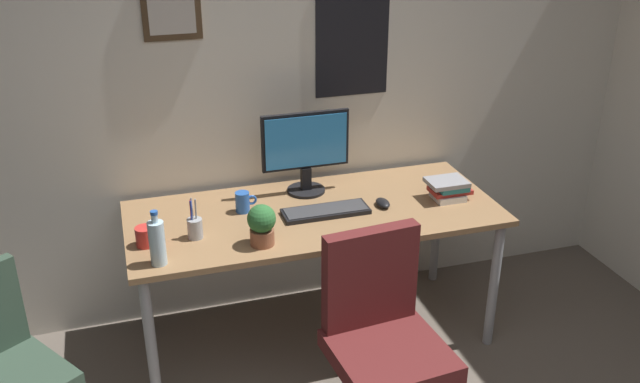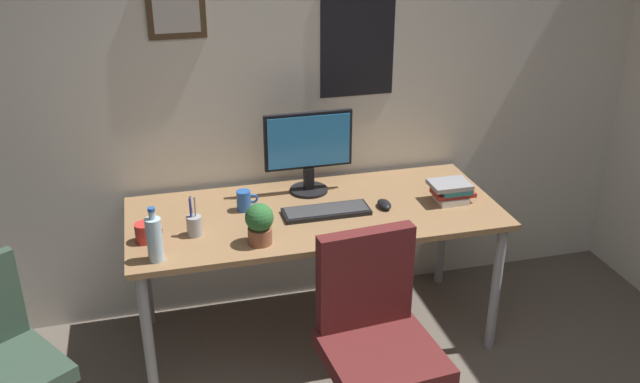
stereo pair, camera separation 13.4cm
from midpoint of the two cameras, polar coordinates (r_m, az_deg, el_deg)
The scene contains 12 objects.
wall_back at distance 3.66m, azimuth -5.59°, elevation 9.11°, with size 4.40×0.10×2.60m.
desk at distance 3.48m, azimuth -1.59°, elevation -2.61°, with size 1.84×0.79×0.75m.
office_chair at distance 2.97m, azimuth 3.77°, elevation -11.44°, with size 0.56×0.57×0.95m.
monitor at distance 3.57m, azimuth -2.28°, elevation 3.51°, with size 0.46×0.20×0.43m.
keyboard at distance 3.42m, azimuth -0.65°, elevation -1.64°, with size 0.43×0.15×0.03m.
computer_mouse at distance 3.50m, azimuth 4.09°, elevation -0.96°, with size 0.06×0.11×0.04m.
water_bottle at distance 3.04m, azimuth -14.49°, elevation -4.06°, with size 0.07×0.07×0.25m.
coffee_mug_near at distance 3.45m, azimuth -7.46°, elevation -0.87°, with size 0.11×0.07×0.10m.
coffee_mug_far at distance 3.23m, azimuth -15.30°, elevation -3.59°, with size 0.13×0.09×0.09m.
potted_plant at distance 3.11m, azimuth -6.06°, elevation -2.66°, with size 0.13×0.13×0.20m.
pen_cup at distance 3.24m, azimuth -11.43°, elevation -2.90°, with size 0.07×0.07×0.20m.
book_stack_left at distance 3.60m, azimuth 9.50°, elevation 0.22°, with size 0.23×0.15×0.10m.
Camera 1 is at (-0.76, -1.29, 2.28)m, focal length 38.91 mm.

